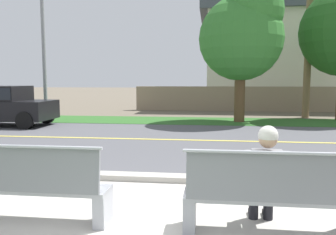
{
  "coord_description": "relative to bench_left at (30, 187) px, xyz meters",
  "views": [
    {
      "loc": [
        0.75,
        -3.44,
        1.76
      ],
      "look_at": [
        -0.1,
        3.47,
        1.0
      ],
      "focal_mm": 36.65,
      "sensor_mm": 36.0,
      "label": 1
    }
  ],
  "objects": [
    {
      "name": "garden_wall",
      "position": [
        4.39,
        16.07,
        0.24
      ],
      "size": [
        13.0,
        0.36,
        1.4
      ],
      "primitive_type": "cube",
      "color": "gray",
      "rests_on": "ground_plane"
    },
    {
      "name": "seated_person_grey",
      "position": [
        2.83,
        0.17,
        0.22
      ],
      "size": [
        0.52,
        0.68,
        1.25
      ],
      "color": "black",
      "rests_on": "ground_plane"
    },
    {
      "name": "street_asphalt",
      "position": [
        1.43,
        6.1,
        -0.46
      ],
      "size": [
        52.0,
        8.0,
        0.01
      ],
      "primitive_type": "cube",
      "color": "#515156",
      "rests_on": "ground_plane"
    },
    {
      "name": "curb_edge",
      "position": [
        1.43,
        1.95,
        -0.41
      ],
      "size": [
        44.0,
        0.3,
        0.11
      ],
      "primitive_type": "cube",
      "color": "#ADA89E",
      "rests_on": "ground_plane"
    },
    {
      "name": "streetlamp",
      "position": [
        -5.03,
        10.73,
        3.38
      ],
      "size": [
        0.24,
        2.1,
        6.67
      ],
      "color": "gray",
      "rests_on": "ground_plane"
    },
    {
      "name": "shade_tree_far_left",
      "position": [
        3.52,
        10.77,
        3.26
      ],
      "size": [
        3.47,
        3.47,
        5.73
      ],
      "color": "brown",
      "rests_on": "ground_plane"
    },
    {
      "name": "bench_left",
      "position": [
        0.0,
        0.0,
        0.0
      ],
      "size": [
        1.94,
        0.48,
        1.01
      ],
      "color": "#9EA0A8",
      "rests_on": "ground_plane"
    },
    {
      "name": "bench_right",
      "position": [
        2.85,
        0.0,
        0.0
      ],
      "size": [
        1.94,
        0.48,
        1.01
      ],
      "color": "#9EA0A8",
      "rests_on": "ground_plane"
    },
    {
      "name": "house_across_street",
      "position": [
        7.63,
        19.27,
        2.77
      ],
      "size": [
        12.18,
        6.91,
        6.36
      ],
      "color": "beige",
      "rests_on": "ground_plane"
    },
    {
      "name": "road_centre_line",
      "position": [
        1.43,
        6.1,
        -0.45
      ],
      "size": [
        48.0,
        0.14,
        0.01
      ],
      "primitive_type": "cube",
      "color": "#E0CC4C",
      "rests_on": "ground_plane"
    },
    {
      "name": "sidewalk_pavement",
      "position": [
        1.43,
        0.0,
        -0.45
      ],
      "size": [
        44.0,
        3.6,
        0.01
      ],
      "primitive_type": "cube",
      "color": "#B7B2A8",
      "rests_on": "ground_plane"
    },
    {
      "name": "far_verge_grass",
      "position": [
        1.43,
        10.92,
        -0.45
      ],
      "size": [
        48.0,
        2.8,
        0.02
      ],
      "primitive_type": "cube",
      "color": "#2D6026",
      "rests_on": "ground_plane"
    },
    {
      "name": "ground_plane",
      "position": [
        1.43,
        7.6,
        -0.46
      ],
      "size": [
        140.0,
        140.0,
        0.0
      ],
      "primitive_type": "plane",
      "color": "#665B4C"
    }
  ]
}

